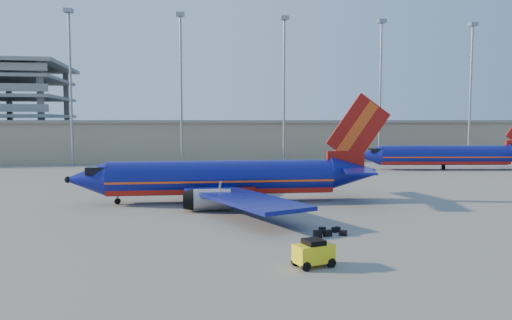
# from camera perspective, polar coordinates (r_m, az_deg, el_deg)

# --- Properties ---
(ground) EXTENTS (220.00, 220.00, 0.00)m
(ground) POSITION_cam_1_polar(r_m,az_deg,el_deg) (51.55, -1.93, -5.02)
(ground) COLOR slate
(ground) RESTS_ON ground
(terminal_building) EXTENTS (122.00, 16.00, 8.50)m
(terminal_building) POSITION_cam_1_polar(r_m,az_deg,el_deg) (109.73, -0.73, 2.40)
(terminal_building) COLOR gray
(terminal_building) RESTS_ON ground
(light_mast_row) EXTENTS (101.60, 1.60, 28.65)m
(light_mast_row) POSITION_cam_1_polar(r_m,az_deg,el_deg) (97.48, -2.60, 9.90)
(light_mast_row) COLOR gray
(light_mast_row) RESTS_ON ground
(aircraft_main) EXTENTS (33.96, 32.64, 11.50)m
(aircraft_main) POSITION_cam_1_polar(r_m,az_deg,el_deg) (52.30, -3.08, -2.16)
(aircraft_main) COLOR navy
(aircraft_main) RESTS_ON ground
(aircraft_second) EXTENTS (32.22, 12.47, 10.95)m
(aircraft_second) POSITION_cam_1_polar(r_m,az_deg,el_deg) (92.18, 21.15, 0.53)
(aircraft_second) COLOR navy
(aircraft_second) RESTS_ON ground
(baggage_tug) EXTENTS (2.57, 1.96, 1.64)m
(baggage_tug) POSITION_cam_1_polar(r_m,az_deg,el_deg) (30.02, 6.59, -10.46)
(baggage_tug) COLOR yellow
(baggage_tug) RESTS_ON ground
(luggage_pile) EXTENTS (2.71, 2.08, 0.54)m
(luggage_pile) POSITION_cam_1_polar(r_m,az_deg,el_deg) (38.18, 8.26, -8.16)
(luggage_pile) COLOR black
(luggage_pile) RESTS_ON ground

